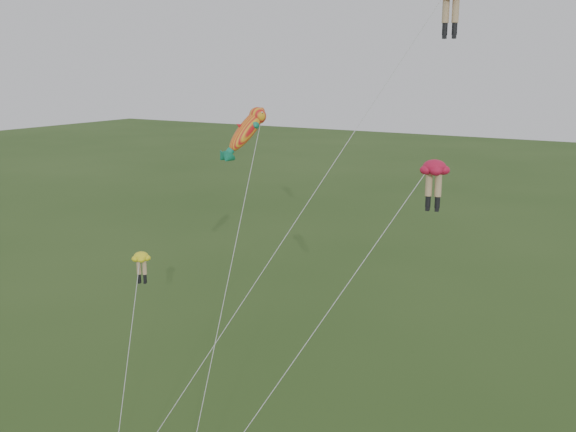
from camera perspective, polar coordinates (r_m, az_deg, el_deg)
The scene contains 4 objects.
legs_kite_red_high at distance 34.27m, azimuth 13.98°, elevation 18.02°, with size 9.86×15.78×21.85m.
legs_kite_red_mid at distance 28.60m, azimuth 12.48°, elevation 3.38°, with size 7.27×10.75×13.89m.
legs_kite_yellow at distance 31.90m, azimuth -13.03°, elevation -4.58°, with size 2.90×5.47×9.07m.
fish_kite at distance 31.38m, azimuth -3.68°, elevation 7.52°, with size 2.28×8.33×16.16m.
Camera 1 is at (16.49, -19.95, 17.78)m, focal length 40.00 mm.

